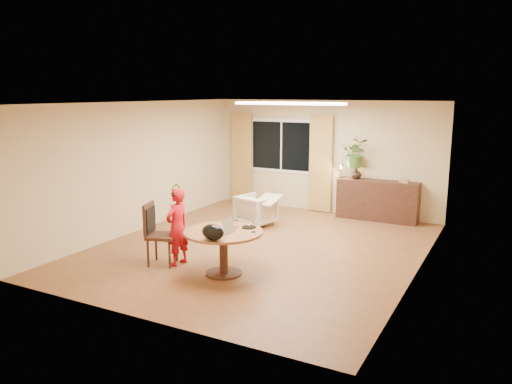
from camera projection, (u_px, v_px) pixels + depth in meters
floor at (260, 248)px, 9.06m from camera, size 6.50×6.50×0.00m
ceiling at (261, 103)px, 8.55m from camera, size 6.50×6.50×0.00m
wall_back at (324, 157)px, 11.62m from camera, size 5.50×0.00×5.50m
wall_left at (140, 167)px, 10.06m from camera, size 0.00×6.50×6.50m
wall_right at (422, 192)px, 7.54m from camera, size 0.00×6.50×6.50m
window at (281, 146)px, 12.07m from camera, size 1.70×0.03×1.30m
curtain_left at (242, 158)px, 12.55m from camera, size 0.55×0.08×2.25m
curtain_right at (321, 164)px, 11.59m from camera, size 0.55×0.08×2.25m
ceiling_panel at (289, 103)px, 9.59m from camera, size 2.20×0.35×0.05m
dining_table at (223, 240)px, 7.66m from camera, size 1.22×1.22×0.69m
dining_chair at (162, 234)px, 8.11m from camera, size 0.61×0.58×1.02m
child at (177, 227)px, 8.07m from camera, size 0.49×0.35×1.27m
laptop at (220, 224)px, 7.59m from camera, size 0.38×0.28×0.24m
tumbler at (236, 224)px, 7.85m from camera, size 0.09×0.09×0.11m
wine_glass at (253, 225)px, 7.54m from camera, size 0.09×0.09×0.22m
pot_lid at (249, 227)px, 7.81m from camera, size 0.27×0.27×0.04m
handbag at (213, 232)px, 7.13m from camera, size 0.38×0.27×0.24m
armchair at (256, 210)px, 10.57m from camera, size 0.84×0.86×0.65m
throw at (268, 196)px, 10.34m from camera, size 0.51×0.60×0.03m
sideboard at (377, 200)px, 10.97m from camera, size 1.76×0.43×0.88m
vase at (356, 173)px, 11.08m from camera, size 0.24×0.24×0.25m
bouquet at (356, 153)px, 11.01m from camera, size 0.71×0.66×0.66m
book_stack at (404, 181)px, 10.62m from camera, size 0.20×0.15×0.08m
desk_lamp at (341, 171)px, 11.19m from camera, size 0.15×0.15×0.33m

